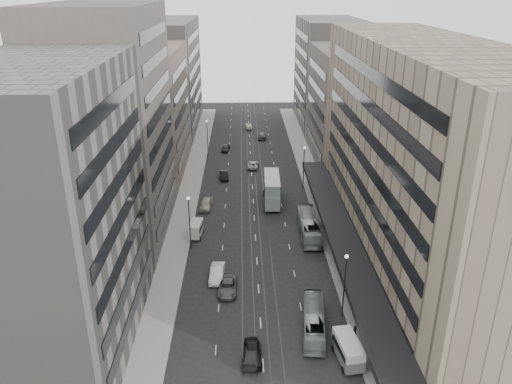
{
  "coord_description": "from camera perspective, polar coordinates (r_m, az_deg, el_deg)",
  "views": [
    {
      "loc": [
        -1.92,
        -53.48,
        36.46
      ],
      "look_at": [
        0.18,
        18.44,
        6.25
      ],
      "focal_mm": 35.0,
      "sensor_mm": 36.0,
      "label": 1
    }
  ],
  "objects": [
    {
      "name": "bus_near",
      "position": [
        58.34,
        6.61,
        -14.41
      ],
      "size": [
        3.34,
        9.87,
        2.69
      ],
      "primitive_type": "imported",
      "rotation": [
        0.0,
        0.0,
        3.03
      ],
      "color": "gray",
      "rests_on": "ground"
    },
    {
      "name": "sidewalk_left",
      "position": [
        98.5,
        -7.43,
        0.9
      ],
      "size": [
        4.0,
        125.0,
        0.15
      ],
      "primitive_type": "cube",
      "color": "gray",
      "rests_on": "ground"
    },
    {
      "name": "sidewalk_right",
      "position": [
        98.97,
        6.53,
        1.05
      ],
      "size": [
        4.0,
        125.0,
        0.15
      ],
      "primitive_type": "cube",
      "color": "gray",
      "rests_on": "ground"
    },
    {
      "name": "sedan_3",
      "position": [
        54.83,
        -0.52,
        -17.97
      ],
      "size": [
        2.36,
        4.8,
        1.34
      ],
      "primitive_type": "imported",
      "rotation": [
        0.0,
        0.0,
        3.04
      ],
      "color": "#242326",
      "rests_on": "ground"
    },
    {
      "name": "building_right_mid",
      "position": [
        110.78,
        10.73,
        9.63
      ],
      "size": [
        15.0,
        28.0,
        24.0
      ],
      "primitive_type": "cube",
      "color": "#4D4843",
      "rests_on": "ground"
    },
    {
      "name": "sedan_0",
      "position": [
        54.76,
        -0.38,
        -17.91
      ],
      "size": [
        2.05,
        4.54,
        1.51
      ],
      "primitive_type": "imported",
      "rotation": [
        0.0,
        0.0,
        0.06
      ],
      "color": "black",
      "rests_on": "ground"
    },
    {
      "name": "sedan_4",
      "position": [
        87.45,
        -5.72,
        -1.39
      ],
      "size": [
        2.45,
        5.05,
        1.66
      ],
      "primitive_type": "imported",
      "rotation": [
        0.0,
        0.0,
        -0.1
      ],
      "color": "#ACA58E",
      "rests_on": "ground"
    },
    {
      "name": "ground",
      "position": [
        64.75,
        0.32,
        -11.49
      ],
      "size": [
        220.0,
        220.0,
        0.0
      ],
      "primitive_type": "plane",
      "color": "black",
      "rests_on": "ground"
    },
    {
      "name": "building_left_d",
      "position": [
        135.79,
        -10.2,
        12.91
      ],
      "size": [
        15.0,
        38.0,
        28.0
      ],
      "primitive_type": "cube",
      "color": "#68645E",
      "rests_on": "ground"
    },
    {
      "name": "building_left_b",
      "position": [
        77.56,
        -16.38,
        7.32
      ],
      "size": [
        15.0,
        26.0,
        34.0
      ],
      "primitive_type": "cube",
      "color": "#4D4843",
      "rests_on": "ground"
    },
    {
      "name": "sedan_8",
      "position": [
        117.56,
        -3.48,
        5.04
      ],
      "size": [
        2.08,
        4.41,
        1.46
      ],
      "primitive_type": "imported",
      "rotation": [
        0.0,
        0.0,
        -0.09
      ],
      "color": "#242427",
      "rests_on": "ground"
    },
    {
      "name": "department_store",
      "position": [
        69.2,
        18.2,
        3.5
      ],
      "size": [
        19.2,
        60.0,
        30.0
      ],
      "color": "gray",
      "rests_on": "ground"
    },
    {
      "name": "panel_van",
      "position": [
        78.0,
        -6.87,
        -4.18
      ],
      "size": [
        2.22,
        3.96,
        2.39
      ],
      "rotation": [
        0.0,
        0.0,
        -0.11
      ],
      "color": "beige",
      "rests_on": "ground"
    },
    {
      "name": "building_left_a",
      "position": [
        53.97,
        -22.81,
        -2.56
      ],
      "size": [
        15.0,
        28.0,
        30.0
      ],
      "primitive_type": "cube",
      "color": "#68645E",
      "rests_on": "ground"
    },
    {
      "name": "building_right_far",
      "position": [
        139.31,
        8.25,
        13.27
      ],
      "size": [
        15.0,
        32.0,
        28.0
      ],
      "primitive_type": "cube",
      "color": "#68645E",
      "rests_on": "ground"
    },
    {
      "name": "vw_microbus",
      "position": [
        54.93,
        10.47,
        -17.25
      ],
      "size": [
        2.78,
        5.13,
        2.64
      ],
      "rotation": [
        0.0,
        0.0,
        0.14
      ],
      "color": "#565A5D",
      "rests_on": "ground"
    },
    {
      "name": "lamp_left_near",
      "position": [
        72.97,
        -7.64,
        -2.8
      ],
      "size": [
        0.44,
        0.44,
        8.32
      ],
      "color": "#262628",
      "rests_on": "ground"
    },
    {
      "name": "lamp_right_near",
      "position": [
        58.84,
        10.13,
        -9.71
      ],
      "size": [
        0.44,
        0.44,
        8.32
      ],
      "color": "#262628",
      "rests_on": "ground"
    },
    {
      "name": "sedan_9",
      "position": [
        136.08,
        -0.88,
        7.55
      ],
      "size": [
        1.92,
        4.48,
        1.44
      ],
      "primitive_type": "imported",
      "rotation": [
        0.0,
        0.0,
        3.23
      ],
      "color": "#BFB59E",
      "rests_on": "ground"
    },
    {
      "name": "building_left_c",
      "position": [
        104.18,
        -12.61,
        8.94
      ],
      "size": [
        15.0,
        28.0,
        25.0
      ],
      "primitive_type": "cube",
      "color": "#7A6B5F",
      "rests_on": "ground"
    },
    {
      "name": "lamp_right_far",
      "position": [
        94.55,
        5.49,
        3.37
      ],
      "size": [
        0.44,
        0.44,
        8.32
      ],
      "color": "#262628",
      "rests_on": "ground"
    },
    {
      "name": "sedan_1",
      "position": [
        67.38,
        -4.47,
        -9.23
      ],
      "size": [
        2.05,
        5.08,
        1.64
      ],
      "primitive_type": "imported",
      "rotation": [
        0.0,
        0.0,
        -0.06
      ],
      "color": "white",
      "rests_on": "ground"
    },
    {
      "name": "sedan_7",
      "position": [
        127.26,
        0.67,
        6.48
      ],
      "size": [
        2.27,
        5.18,
        1.48
      ],
      "primitive_type": "imported",
      "rotation": [
        0.0,
        0.0,
        3.1
      ],
      "color": "slate",
      "rests_on": "ground"
    },
    {
      "name": "bus_far",
      "position": [
        78.08,
        6.03,
        -3.87
      ],
      "size": [
        2.82,
        11.55,
        3.21
      ],
      "primitive_type": "imported",
      "rotation": [
        0.0,
        0.0,
        3.13
      ],
      "color": "#929D97",
      "rests_on": "ground"
    },
    {
      "name": "lamp_left_far",
      "position": [
        113.16,
        -5.59,
        6.63
      ],
      "size": [
        0.44,
        0.44,
        8.32
      ],
      "color": "#262628",
      "rests_on": "ground"
    },
    {
      "name": "sedan_5",
      "position": [
        100.57,
        -3.69,
        1.92
      ],
      "size": [
        2.01,
        4.61,
        1.47
      ],
      "primitive_type": "imported",
      "rotation": [
        0.0,
        0.0,
        0.1
      ],
      "color": "black",
      "rests_on": "ground"
    },
    {
      "name": "double_decker",
      "position": [
        88.37,
        1.82,
        0.35
      ],
      "size": [
        3.12,
        9.44,
        5.12
      ],
      "rotation": [
        0.0,
        0.0,
        -0.03
      ],
      "color": "gray",
      "rests_on": "ground"
    },
    {
      "name": "pedestrian",
      "position": [
        57.9,
        11.18,
        -15.47
      ],
      "size": [
        0.76,
        0.68,
        1.75
      ],
      "primitive_type": "imported",
      "rotation": [
        0.0,
        0.0,
        3.65
      ],
      "color": "black",
      "rests_on": "sidewalk_right"
    },
    {
      "name": "sedan_2",
      "position": [
        64.76,
        -3.27,
        -10.78
      ],
      "size": [
        2.44,
        5.08,
        1.4
      ],
      "primitive_type": "imported",
      "rotation": [
        0.0,
        0.0,
        -0.02
      ],
      "color": "#4F4F51",
      "rests_on": "ground"
    },
    {
      "name": "sedan_6",
      "position": [
        106.53,
        -0.35,
        3.14
      ],
      "size": [
        2.53,
        4.9,
        1.32
      ],
      "primitive_type": "imported",
      "rotation": [
        0.0,
        0.0,
        3.07
      ],
      "color": "#BAB9B6",
      "rests_on": "ground"
    }
  ]
}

